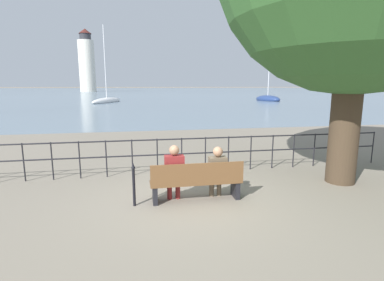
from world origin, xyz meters
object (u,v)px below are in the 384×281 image
seated_person_left (174,171)px  seated_person_right (217,170)px  closed_umbrella (134,182)px  sailboat_2 (107,101)px  park_bench (197,182)px  harbor_lighthouse (87,63)px  sailboat_0 (268,99)px

seated_person_left → seated_person_right: seated_person_left is taller
closed_umbrella → sailboat_2: (-4.18, 40.67, -0.24)m
park_bench → harbor_lighthouse: bearing=99.3°
sailboat_2 → harbor_lighthouse: bearing=121.2°
closed_umbrella → sailboat_2: bearing=95.9°
park_bench → closed_umbrella: (-1.37, -0.03, 0.09)m
park_bench → sailboat_2: sailboat_2 is taller
closed_umbrella → sailboat_0: (21.76, 40.94, -0.23)m
park_bench → closed_umbrella: closed_umbrella is taller
closed_umbrella → sailboat_0: sailboat_0 is taller
closed_umbrella → sailboat_2: size_ratio=0.08×
park_bench → sailboat_0: size_ratio=0.26×
park_bench → harbor_lighthouse: (-20.19, 123.48, 11.02)m
sailboat_0 → harbor_lighthouse: bearing=100.7°
seated_person_right → closed_umbrella: (-1.86, -0.11, -0.14)m
park_bench → seated_person_right: size_ratio=1.69×
seated_person_left → sailboat_0: size_ratio=0.16×
seated_person_left → seated_person_right: (0.98, 0.00, -0.03)m
closed_umbrella → seated_person_left: bearing=7.0°
closed_umbrella → sailboat_0: bearing=62.0°
park_bench → sailboat_0: 45.71m
seated_person_left → sailboat_2: sailboat_2 is taller
park_bench → sailboat_2: 41.02m
seated_person_left → harbor_lighthouse: size_ratio=0.05×
seated_person_right → closed_umbrella: seated_person_right is taller
park_bench → seated_person_left: (-0.49, 0.08, 0.26)m
sailboat_0 → sailboat_2: (-25.94, -0.27, -0.01)m
seated_person_right → sailboat_2: size_ratio=0.11×
seated_person_left → sailboat_0: 45.87m
closed_umbrella → park_bench: bearing=1.3°
seated_person_left → harbor_lighthouse: (-19.70, 123.41, 10.76)m
harbor_lighthouse → sailboat_2: bearing=-80.0°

